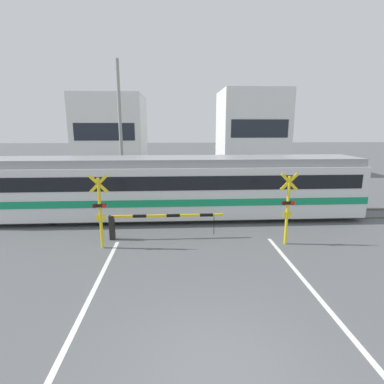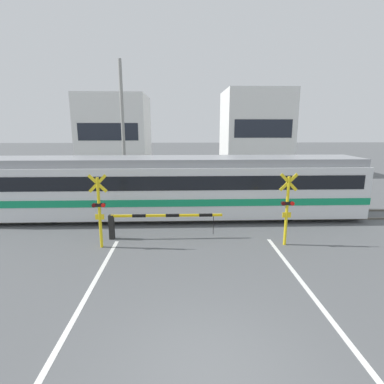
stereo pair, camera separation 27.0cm
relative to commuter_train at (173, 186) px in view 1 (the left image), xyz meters
name	(u,v)px [view 1 (the left image)]	position (x,y,z in m)	size (l,w,h in m)	color
ground_plane	(218,376)	(0.85, -9.80, -1.60)	(160.00, 160.00, 0.00)	#56595B
rail_track_near	(191,221)	(0.85, -0.72, -1.56)	(50.00, 0.10, 0.08)	#5B564C
rail_track_far	(190,212)	(0.85, 0.72, -1.56)	(50.00, 0.10, 0.08)	#5B564C
road_stripe_left	(72,333)	(-2.17, -8.48, -1.60)	(0.14, 10.63, 0.01)	white
road_stripe_right	(340,323)	(3.87, -8.48, -1.60)	(0.14, 10.63, 0.01)	white
commuter_train	(173,186)	(0.00, 0.00, 0.00)	(18.10, 2.73, 2.98)	silver
crossing_barrier_near	(145,221)	(-1.09, -2.87, -0.85)	(4.54, 0.20, 1.01)	black
crossing_barrier_far	(220,189)	(2.80, 3.03, -0.85)	(4.54, 0.20, 1.01)	black
crossing_signal_left	(100,209)	(-2.62, -3.72, -0.08)	(0.68, 0.15, 2.77)	yellow
crossing_signal_right	(288,206)	(4.32, -3.72, -0.08)	(0.68, 0.15, 2.77)	yellow
pedestrian	(198,180)	(1.64, 5.28, -0.69)	(0.38, 0.22, 1.60)	brown
building_left_of_street	(112,135)	(-5.79, 14.69, 2.03)	(6.05, 6.16, 7.26)	white
building_right_of_street	(251,132)	(7.45, 14.69, 2.26)	(5.96, 6.16, 7.73)	white
utility_pole_streetside	(120,129)	(-3.37, 5.53, 2.66)	(0.22, 0.22, 8.52)	gray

